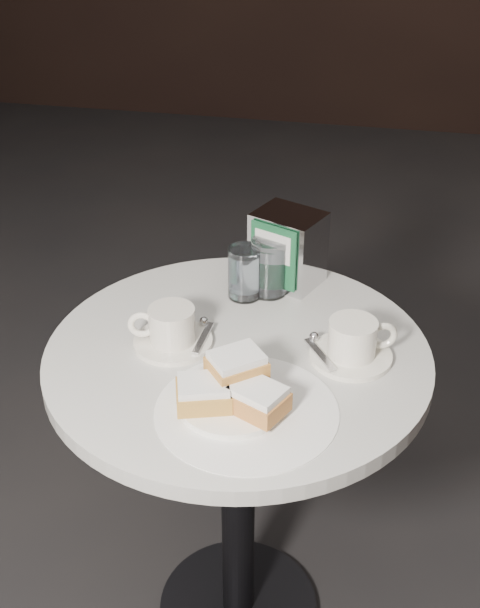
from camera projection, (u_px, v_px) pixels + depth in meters
name	position (u px, v px, depth m)	size (l,w,h in m)	color
cafe_table	(238.00, 432.00, 1.48)	(0.70, 0.70, 0.74)	black
sugar_spill	(247.00, 411.00, 1.23)	(0.30, 0.30, 0.00)	white
beignet_plate	(232.00, 391.00, 1.22)	(0.19, 0.18, 0.09)	white
coffee_cup_left	(171.00, 329.00, 1.38)	(0.17, 0.17, 0.08)	silver
coffee_cup_right	(353.00, 343.00, 1.34)	(0.19, 0.19, 0.08)	white
water_glass_left	(245.00, 273.00, 1.51)	(0.09, 0.09, 0.11)	silver
water_glass_right	(269.00, 267.00, 1.52)	(0.08, 0.08, 0.12)	white
napkin_dispenser	(288.00, 248.00, 1.55)	(0.16, 0.15, 0.15)	silver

